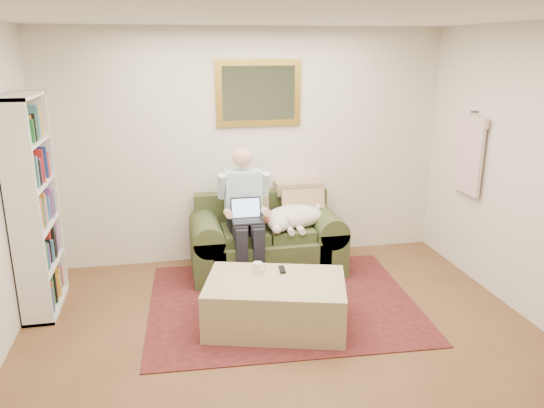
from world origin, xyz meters
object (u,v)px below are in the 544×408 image
object	(u,v)px
sleeping_dog	(294,216)
bookshelf	(34,206)
coffee_mug	(258,268)
laptop	(247,215)
seated_man	(246,216)
ottoman	(275,303)
sofa	(266,245)

from	to	relation	value
sleeping_dog	bookshelf	distance (m)	2.58
sleeping_dog	coffee_mug	size ratio (longest dim) A/B	6.73
coffee_mug	laptop	bearing A→B (deg)	87.71
seated_man	bookshelf	xyz separation A→B (m)	(-1.98, -0.30, 0.31)
laptop	bookshelf	world-z (taller)	bookshelf
laptop	coffee_mug	world-z (taller)	laptop
laptop	ottoman	size ratio (longest dim) A/B	0.26
laptop	sleeping_dog	bearing A→B (deg)	13.64
seated_man	laptop	xyz separation A→B (m)	(-0.00, -0.06, 0.03)
laptop	sleeping_dog	size ratio (longest dim) A/B	0.47
sleeping_dog	bookshelf	world-z (taller)	bookshelf
seated_man	ottoman	distance (m)	1.19
ottoman	coffee_mug	distance (m)	0.35
sleeping_dog	coffee_mug	xyz separation A→B (m)	(-0.57, -0.97, -0.14)
sleeping_dog	coffee_mug	bearing A→B (deg)	-120.55
laptop	sleeping_dog	world-z (taller)	laptop
sofa	sleeping_dog	distance (m)	0.46
seated_man	laptop	bearing A→B (deg)	-90.00
ottoman	coffee_mug	bearing A→B (deg)	122.84
seated_man	bookshelf	world-z (taller)	bookshelf
seated_man	sleeping_dog	world-z (taller)	seated_man
coffee_mug	seated_man	bearing A→B (deg)	87.87
seated_man	laptop	size ratio (longest dim) A/B	4.33
sofa	bookshelf	world-z (taller)	bookshelf
sleeping_dog	sofa	bearing A→B (deg)	164.26
bookshelf	coffee_mug	bearing A→B (deg)	-17.10
seated_man	sleeping_dog	size ratio (longest dim) A/B	2.04
ottoman	bookshelf	xyz separation A→B (m)	(-2.07, 0.79, 0.78)
coffee_mug	sofa	bearing A→B (deg)	75.15
sleeping_dog	ottoman	size ratio (longest dim) A/B	0.56
coffee_mug	bookshelf	xyz separation A→B (m)	(-1.95, 0.60, 0.51)
sofa	laptop	xyz separation A→B (m)	(-0.25, -0.21, 0.44)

